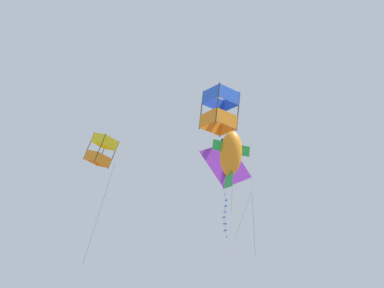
% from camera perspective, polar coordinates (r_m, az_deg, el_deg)
% --- Properties ---
extents(kite_box_far_centre, '(1.91, 2.11, 7.43)m').
position_cam_1_polar(kite_box_far_centre, '(31.81, 2.63, 3.19)').
color(kite_box_far_centre, blue).
extents(kite_box_near_right, '(1.36, 1.56, 7.16)m').
position_cam_1_polar(kite_box_near_right, '(30.80, -8.54, -0.62)').
color(kite_box_near_right, yellow).
extents(kite_fish_upper_right, '(1.81, 1.43, 4.58)m').
position_cam_1_polar(kite_fish_upper_right, '(20.04, 3.69, -0.92)').
color(kite_fish_upper_right, orange).
extents(kite_delta_near_left, '(2.98, 1.76, 5.72)m').
position_cam_1_polar(kite_delta_near_left, '(32.47, 3.18, -2.08)').
color(kite_delta_near_left, purple).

